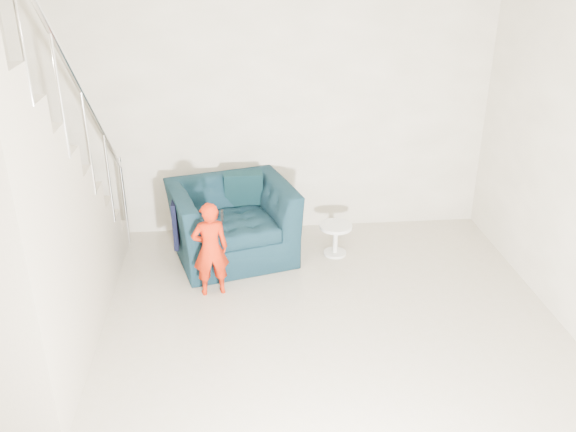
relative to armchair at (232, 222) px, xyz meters
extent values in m
plane|color=#9F947B|center=(0.35, -2.10, -0.39)|extent=(5.50, 5.50, 0.00)
plane|color=silver|center=(0.35, -2.10, 2.31)|extent=(5.50, 5.50, 0.00)
plane|color=#A49C86|center=(0.35, 0.65, 0.96)|extent=(5.00, 0.00, 5.00)
imported|color=black|center=(0.00, 0.00, 0.00)|extent=(1.44, 1.33, 0.78)
imported|color=#9F1505|center=(-0.21, -0.73, 0.07)|extent=(0.37, 0.28, 0.93)
cylinder|color=silver|center=(1.08, -0.08, -0.06)|extent=(0.34, 0.34, 0.03)
cylinder|color=silver|center=(1.08, -0.08, -0.24)|extent=(0.05, 0.05, 0.31)
cylinder|color=silver|center=(1.08, -0.08, -0.38)|extent=(0.24, 0.24, 0.03)
cube|color=#ADA089|center=(-1.65, 0.25, -0.26)|extent=(1.00, 0.30, 0.27)
cube|color=#ADA089|center=(-1.65, -0.05, -0.12)|extent=(1.00, 0.30, 0.54)
cube|color=#ADA089|center=(-1.65, -0.35, 0.01)|extent=(1.00, 0.30, 0.81)
cube|color=#ADA089|center=(-1.65, -0.65, 0.15)|extent=(1.00, 0.30, 1.08)
cube|color=#ADA089|center=(-1.65, -0.95, 0.28)|extent=(1.00, 0.30, 1.35)
cube|color=#ADA089|center=(-1.65, -1.25, 0.42)|extent=(1.00, 0.30, 1.62)
cube|color=#ADA089|center=(-1.65, -1.55, 0.55)|extent=(1.00, 0.30, 1.89)
cylinder|color=silver|center=(-1.15, -1.10, 1.86)|extent=(0.04, 3.03, 2.73)
cylinder|color=silver|center=(-1.15, 0.40, 0.11)|extent=(0.04, 0.04, 1.00)
cube|color=black|center=(0.13, 0.32, 0.24)|extent=(0.41, 0.19, 0.40)
cube|color=black|center=(-0.56, -0.11, 0.10)|extent=(0.04, 0.44, 0.49)
cube|color=black|center=(-0.08, -0.76, 0.42)|extent=(0.02, 0.05, 0.10)
camera|label=1|loc=(0.05, -5.75, 2.71)|focal=38.00mm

